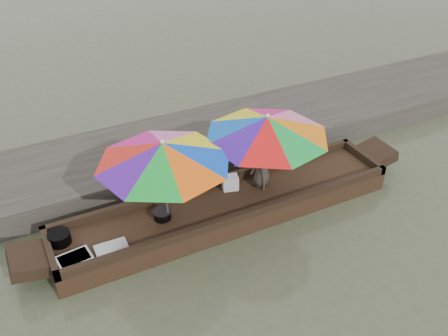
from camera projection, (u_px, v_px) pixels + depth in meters
name	position (u px, v px, depth m)	size (l,w,h in m)	color
water	(227.00, 217.00, 8.95)	(80.00, 80.00, 0.00)	#434A2F
dock	(179.00, 148.00, 10.45)	(22.00, 2.20, 0.50)	#2D2B26
boat_hull	(227.00, 209.00, 8.86)	(6.15, 1.20, 0.35)	black
cooking_pot	(59.00, 238.00, 7.83)	(0.35, 0.35, 0.19)	black
tray_crayfish	(75.00, 260.00, 7.50)	(0.51, 0.35, 0.09)	silver
tray_scallop	(112.00, 249.00, 7.71)	(0.51, 0.35, 0.06)	silver
charcoal_grill	(162.00, 215.00, 8.34)	(0.29, 0.29, 0.14)	black
supply_bag	(230.00, 182.00, 9.01)	(0.28, 0.22, 0.26)	silver
vendor	(262.00, 162.00, 8.93)	(0.47, 0.31, 0.96)	#322A23
umbrella_bow	(165.00, 182.00, 7.92)	(2.16, 2.16, 1.55)	yellow
umbrella_stern	(266.00, 154.00, 8.61)	(2.15, 2.15, 1.55)	pink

